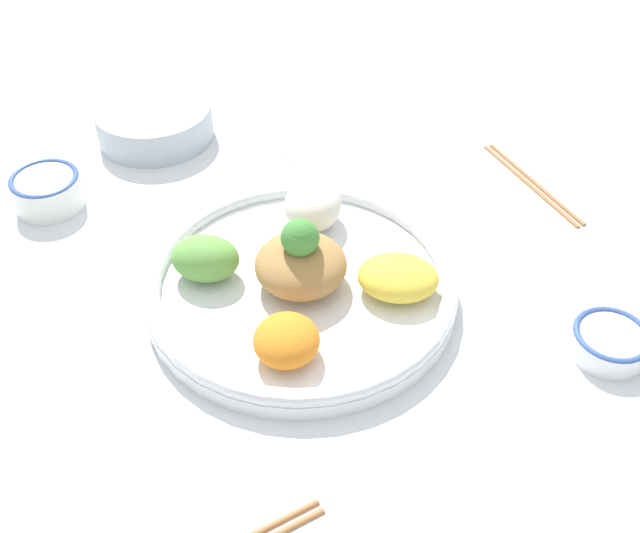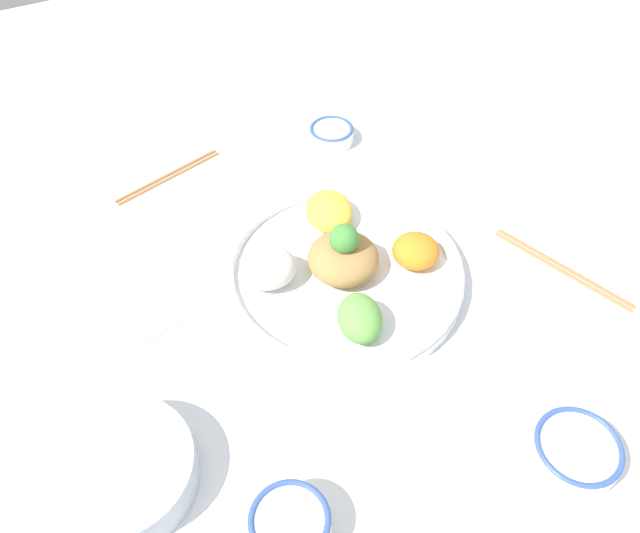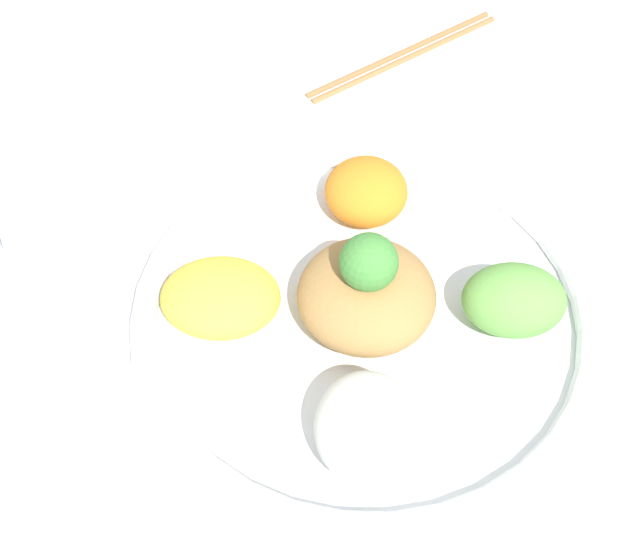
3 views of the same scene
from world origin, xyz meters
name	(u,v)px [view 3 (image 3 of 3)]	position (x,y,z in m)	size (l,w,h in m)	color
ground_plane	(419,342)	(0.00, 0.00, 0.00)	(2.40, 2.40, 0.00)	white
salad_platter	(365,314)	(0.04, -0.02, 0.03)	(0.37, 0.37, 0.11)	white
chopsticks_pair_near	(404,54)	(-0.10, -0.34, 0.00)	(0.23, 0.09, 0.01)	#9E6B3D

